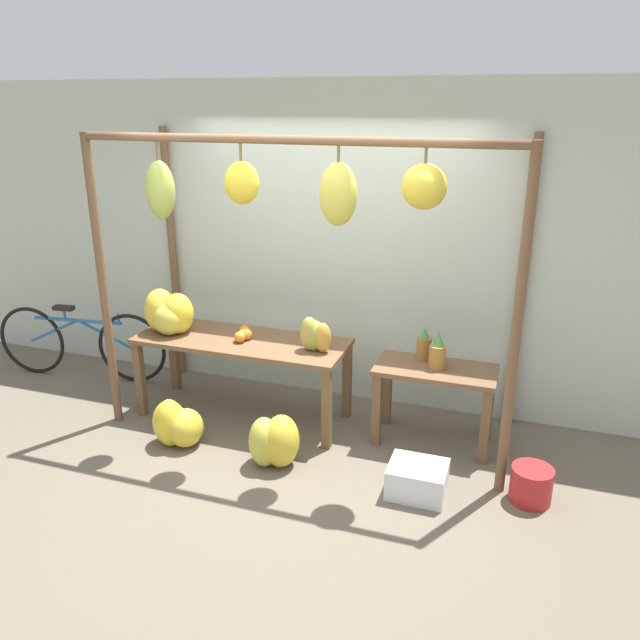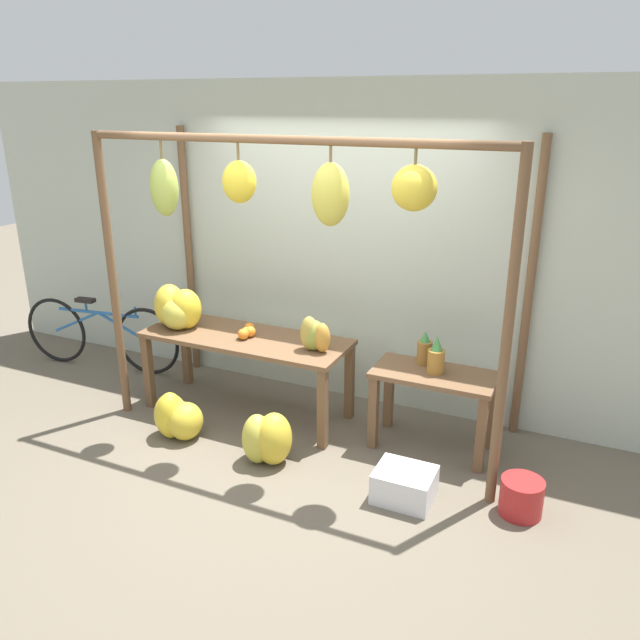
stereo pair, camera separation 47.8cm
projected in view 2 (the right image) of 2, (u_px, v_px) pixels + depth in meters
ground_plane at (272, 463)px, 4.77m from camera, size 20.00×20.00×0.00m
shop_wall_back at (343, 247)px, 5.47m from camera, size 8.00×0.08×2.80m
stall_awning at (298, 222)px, 4.49m from camera, size 3.27×1.22×2.40m
display_table_main at (246, 347)px, 5.35m from camera, size 1.80×0.66×0.72m
display_table_side at (433, 390)px, 4.83m from camera, size 0.94×0.48×0.65m
banana_pile_on_table at (178, 309)px, 5.48m from camera, size 0.53×0.43×0.38m
orange_pile at (247, 332)px, 5.29m from camera, size 0.15×0.25×0.09m
pineapple_cluster at (431, 354)px, 4.81m from camera, size 0.25×0.26×0.30m
banana_pile_ground_left at (176, 417)px, 5.09m from camera, size 0.49×0.39×0.40m
banana_pile_ground_right at (265, 439)px, 4.73m from camera, size 0.45×0.38×0.42m
fruit_crate_white at (404, 485)px, 4.31m from camera, size 0.40×0.34×0.22m
blue_bucket at (521, 497)px, 4.15m from camera, size 0.29×0.29×0.25m
parked_bicycle at (101, 334)px, 6.35m from camera, size 1.77×0.28×0.74m
papaya_pile at (314, 335)px, 4.97m from camera, size 0.30×0.23×0.28m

